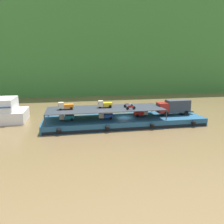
{
  "coord_description": "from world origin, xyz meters",
  "views": [
    {
      "loc": [
        -10.65,
        -40.9,
        11.93
      ],
      "look_at": [
        -2.48,
        0.0,
        2.7
      ],
      "focal_mm": 35.11,
      "sensor_mm": 36.0,
      "label": 1
    }
  ],
  "objects_px": {
    "mini_truck_upper_stern": "(66,106)",
    "mini_truck_upper_mid": "(105,104)",
    "cargo_barge": "(124,121)",
    "motorcycle_upper_port": "(131,107)",
    "motorcycle_upper_centre": "(128,105)",
    "mini_truck_lower_mid": "(141,113)",
    "mini_truck_lower_stern": "(66,117)",
    "mini_truck_lower_aft": "(106,115)",
    "covered_lorry": "(174,107)"
  },
  "relations": [
    {
      "from": "mini_truck_lower_mid",
      "to": "motorcycle_upper_centre",
      "type": "xyz_separation_m",
      "value": [
        -2.88,
        -0.52,
        1.74
      ]
    },
    {
      "from": "cargo_barge",
      "to": "mini_truck_lower_mid",
      "type": "distance_m",
      "value": 3.97
    },
    {
      "from": "mini_truck_lower_stern",
      "to": "mini_truck_lower_aft",
      "type": "height_order",
      "value": "same"
    },
    {
      "from": "mini_truck_lower_stern",
      "to": "mini_truck_lower_mid",
      "type": "bearing_deg",
      "value": 2.34
    },
    {
      "from": "mini_truck_upper_stern",
      "to": "motorcycle_upper_port",
      "type": "distance_m",
      "value": 12.21
    },
    {
      "from": "cargo_barge",
      "to": "mini_truck_lower_aft",
      "type": "height_order",
      "value": "mini_truck_lower_aft"
    },
    {
      "from": "mini_truck_lower_stern",
      "to": "mini_truck_lower_aft",
      "type": "bearing_deg",
      "value": -3.51
    },
    {
      "from": "cargo_barge",
      "to": "mini_truck_upper_stern",
      "type": "height_order",
      "value": "mini_truck_upper_stern"
    },
    {
      "from": "covered_lorry",
      "to": "mini_truck_lower_stern",
      "type": "height_order",
      "value": "covered_lorry"
    },
    {
      "from": "covered_lorry",
      "to": "motorcycle_upper_centre",
      "type": "relative_size",
      "value": 4.14
    },
    {
      "from": "mini_truck_lower_mid",
      "to": "motorcycle_upper_centre",
      "type": "relative_size",
      "value": 1.45
    },
    {
      "from": "cargo_barge",
      "to": "mini_truck_upper_stern",
      "type": "xyz_separation_m",
      "value": [
        -11.28,
        0.44,
        3.44
      ]
    },
    {
      "from": "mini_truck_lower_aft",
      "to": "mini_truck_upper_stern",
      "type": "height_order",
      "value": "mini_truck_upper_stern"
    },
    {
      "from": "mini_truck_lower_stern",
      "to": "mini_truck_upper_stern",
      "type": "relative_size",
      "value": 0.99
    },
    {
      "from": "mini_truck_lower_mid",
      "to": "motorcycle_upper_port",
      "type": "xyz_separation_m",
      "value": [
        -3.02,
        -2.76,
        1.74
      ]
    },
    {
      "from": "cargo_barge",
      "to": "motorcycle_upper_port",
      "type": "relative_size",
      "value": 16.54
    },
    {
      "from": "mini_truck_lower_stern",
      "to": "motorcycle_upper_centre",
      "type": "distance_m",
      "value": 12.15
    },
    {
      "from": "mini_truck_upper_mid",
      "to": "cargo_barge",
      "type": "bearing_deg",
      "value": -11.28
    },
    {
      "from": "motorcycle_upper_centre",
      "to": "cargo_barge",
      "type": "bearing_deg",
      "value": -177.65
    },
    {
      "from": "mini_truck_upper_stern",
      "to": "motorcycle_upper_centre",
      "type": "xyz_separation_m",
      "value": [
        12.06,
        -0.4,
        -0.26
      ]
    },
    {
      "from": "covered_lorry",
      "to": "motorcycle_upper_centre",
      "type": "xyz_separation_m",
      "value": [
        -9.96,
        -0.29,
        0.74
      ]
    },
    {
      "from": "cargo_barge",
      "to": "mini_truck_lower_stern",
      "type": "xyz_separation_m",
      "value": [
        -11.24,
        -0.06,
        1.44
      ]
    },
    {
      "from": "mini_truck_lower_mid",
      "to": "cargo_barge",
      "type": "bearing_deg",
      "value": -171.42
    },
    {
      "from": "mini_truck_lower_stern",
      "to": "mini_truck_upper_mid",
      "type": "relative_size",
      "value": 1.0
    },
    {
      "from": "mini_truck_upper_mid",
      "to": "motorcycle_upper_centre",
      "type": "relative_size",
      "value": 1.45
    },
    {
      "from": "mini_truck_lower_aft",
      "to": "cargo_barge",
      "type": "bearing_deg",
      "value": 7.54
    },
    {
      "from": "mini_truck_lower_aft",
      "to": "motorcycle_upper_port",
      "type": "xyz_separation_m",
      "value": [
        4.49,
        -1.7,
        1.74
      ]
    },
    {
      "from": "motorcycle_upper_port",
      "to": "mini_truck_lower_mid",
      "type": "bearing_deg",
      "value": 42.45
    },
    {
      "from": "mini_truck_lower_aft",
      "to": "mini_truck_lower_mid",
      "type": "xyz_separation_m",
      "value": [
        7.51,
        1.06,
        0.0
      ]
    },
    {
      "from": "cargo_barge",
      "to": "covered_lorry",
      "type": "relative_size",
      "value": 3.99
    },
    {
      "from": "mini_truck_upper_mid",
      "to": "mini_truck_upper_stern",
      "type": "bearing_deg",
      "value": -177.59
    },
    {
      "from": "motorcycle_upper_centre",
      "to": "covered_lorry",
      "type": "bearing_deg",
      "value": 1.67
    },
    {
      "from": "motorcycle_upper_centre",
      "to": "mini_truck_upper_stern",
      "type": "bearing_deg",
      "value": 178.08
    },
    {
      "from": "cargo_barge",
      "to": "motorcycle_upper_port",
      "type": "height_order",
      "value": "motorcycle_upper_port"
    },
    {
      "from": "mini_truck_lower_stern",
      "to": "mini_truck_lower_mid",
      "type": "relative_size",
      "value": 1.0
    },
    {
      "from": "covered_lorry",
      "to": "motorcycle_upper_port",
      "type": "bearing_deg",
      "value": -165.93
    },
    {
      "from": "cargo_barge",
      "to": "mini_truck_upper_stern",
      "type": "relative_size",
      "value": 11.25
    },
    {
      "from": "mini_truck_upper_mid",
      "to": "motorcycle_upper_port",
      "type": "xyz_separation_m",
      "value": [
        4.41,
        -2.96,
        -0.26
      ]
    },
    {
      "from": "mini_truck_lower_aft",
      "to": "mini_truck_upper_mid",
      "type": "height_order",
      "value": "mini_truck_upper_mid"
    },
    {
      "from": "mini_truck_upper_mid",
      "to": "covered_lorry",
      "type": "bearing_deg",
      "value": -1.7
    },
    {
      "from": "mini_truck_upper_stern",
      "to": "mini_truck_upper_mid",
      "type": "height_order",
      "value": "same"
    },
    {
      "from": "mini_truck_lower_aft",
      "to": "mini_truck_upper_stern",
      "type": "bearing_deg",
      "value": 172.75
    },
    {
      "from": "cargo_barge",
      "to": "mini_truck_lower_mid",
      "type": "relative_size",
      "value": 11.37
    },
    {
      "from": "covered_lorry",
      "to": "mini_truck_upper_mid",
      "type": "height_order",
      "value": "mini_truck_upper_mid"
    },
    {
      "from": "covered_lorry",
      "to": "mini_truck_upper_stern",
      "type": "distance_m",
      "value": 22.04
    },
    {
      "from": "motorcycle_upper_port",
      "to": "motorcycle_upper_centre",
      "type": "distance_m",
      "value": 2.25
    },
    {
      "from": "motorcycle_upper_port",
      "to": "mini_truck_lower_stern",
      "type": "bearing_deg",
      "value": 169.73
    },
    {
      "from": "mini_truck_lower_mid",
      "to": "mini_truck_upper_mid",
      "type": "relative_size",
      "value": 1.0
    },
    {
      "from": "mini_truck_upper_mid",
      "to": "mini_truck_lower_stern",
      "type": "bearing_deg",
      "value": -173.82
    },
    {
      "from": "cargo_barge",
      "to": "mini_truck_upper_mid",
      "type": "distance_m",
      "value": 5.16
    }
  ]
}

